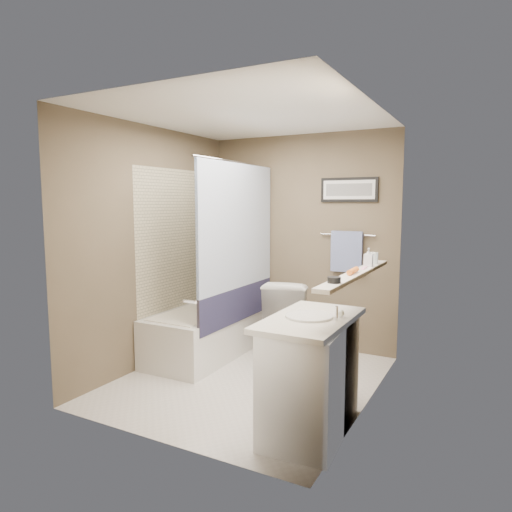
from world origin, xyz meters
The scene contains 32 objects.
ground centered at (0.00, 0.00, 0.00)m, with size 2.50×2.50×0.00m, color beige.
ceiling centered at (0.00, 0.00, 2.38)m, with size 2.20×2.50×0.04m, color white.
wall_back centered at (0.00, 1.23, 1.20)m, with size 2.20×0.04×2.40m, color brown.
wall_front centered at (0.00, -1.23, 1.20)m, with size 2.20×0.04×2.40m, color brown.
wall_left centered at (-1.08, 0.00, 1.20)m, with size 0.04×2.50×2.40m, color brown.
wall_right centered at (1.08, 0.00, 1.20)m, with size 0.04×2.50×2.40m, color brown.
tile_surround centered at (-1.09, 0.50, 1.00)m, with size 0.02×1.55×2.00m, color #BFB491.
curtain_rod centered at (-0.40, 0.50, 2.05)m, with size 0.02×0.02×1.55m, color silver.
curtain_upper centered at (-0.40, 0.50, 1.40)m, with size 0.03×1.45×1.28m, color silver.
curtain_lower centered at (-0.40, 0.50, 0.58)m, with size 0.03×1.45×0.36m, color #262545.
mirror centered at (1.09, -0.15, 1.62)m, with size 0.02×1.60×1.00m, color silver.
shelf centered at (1.04, -0.15, 1.10)m, with size 0.12×1.60×0.03m, color silver.
towel_bar centered at (0.55, 1.22, 1.30)m, with size 0.02×0.02×0.60m, color silver.
towel centered at (0.55, 1.20, 1.12)m, with size 0.34×0.05×0.44m, color #98A9DD.
art_frame centered at (0.55, 1.23, 1.78)m, with size 0.62×0.03×0.26m, color black.
art_mat centered at (0.55, 1.22, 1.78)m, with size 0.56×0.00×0.20m, color white.
art_image centered at (0.55, 1.22, 1.78)m, with size 0.50×0.00×0.13m, color #595959.
door centered at (0.55, -1.24, 1.00)m, with size 0.80×0.02×2.00m, color silver.
door_handle centered at (0.22, -1.19, 1.00)m, with size 0.02×0.02×0.10m, color silver.
bathtub centered at (-0.75, 0.43, 0.25)m, with size 0.70×1.50×0.50m, color silver.
tub_rim centered at (-0.75, 0.43, 0.50)m, with size 0.56×1.36×0.02m, color white.
toilet centered at (0.03, 0.91, 0.41)m, with size 0.46×0.81×0.82m, color silver.
vanity centered at (0.85, -0.61, 0.40)m, with size 0.50×0.90×0.80m, color white.
countertop centered at (0.84, -0.61, 0.82)m, with size 0.54×0.96×0.04m, color beige.
sink_basin centered at (0.83, -0.61, 0.85)m, with size 0.34×0.34×0.01m, color silver.
faucet_spout centered at (1.03, -0.61, 0.89)m, with size 0.02×0.02×0.10m, color white.
faucet_knob centered at (1.03, -0.51, 0.87)m, with size 0.05×0.05×0.05m, color white.
candle_bowl_near centered at (1.04, -0.69, 1.14)m, with size 0.09×0.09×0.04m, color black.
hair_brush_front centered at (1.04, -0.25, 1.14)m, with size 0.04×0.04×0.22m, color orange.
pink_comb centered at (1.04, 0.07, 1.12)m, with size 0.03×0.16×0.01m, color pink.
glass_jar centered at (1.04, 0.38, 1.17)m, with size 0.08×0.08×0.10m, color white.
soap_bottle centered at (1.04, 0.21, 1.19)m, with size 0.07×0.07×0.15m, color #999999.
Camera 1 is at (1.98, -3.57, 1.65)m, focal length 32.00 mm.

